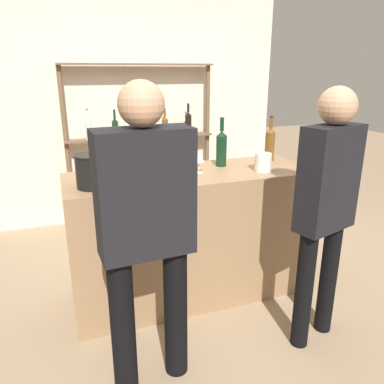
{
  "coord_description": "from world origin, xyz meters",
  "views": [
    {
      "loc": [
        -0.92,
        -2.54,
        1.75
      ],
      "look_at": [
        0.0,
        0.0,
        0.86
      ],
      "focal_mm": 35.0,
      "sensor_mm": 36.0,
      "label": 1
    }
  ],
  "objects_px": {
    "ice_bucket": "(93,171)",
    "counter_bottle_1": "(221,147)",
    "wine_glass": "(199,158)",
    "customer_right": "(326,200)",
    "counter_bottle_2": "(124,162)",
    "cork_jar": "(263,162)",
    "counter_bottle_0": "(270,143)",
    "customer_left": "(146,223)"
  },
  "relations": [
    {
      "from": "wine_glass",
      "to": "ice_bucket",
      "type": "height_order",
      "value": "ice_bucket"
    },
    {
      "from": "customer_left",
      "to": "counter_bottle_2",
      "type": "bearing_deg",
      "value": -5.62
    },
    {
      "from": "wine_glass",
      "to": "customer_right",
      "type": "xyz_separation_m",
      "value": [
        0.54,
        -0.77,
        -0.14
      ]
    },
    {
      "from": "customer_right",
      "to": "customer_left",
      "type": "xyz_separation_m",
      "value": [
        -1.12,
        0.02,
        0.0
      ]
    },
    {
      "from": "counter_bottle_2",
      "to": "wine_glass",
      "type": "distance_m",
      "value": 0.55
    },
    {
      "from": "counter_bottle_0",
      "to": "wine_glass",
      "type": "height_order",
      "value": "counter_bottle_0"
    },
    {
      "from": "counter_bottle_2",
      "to": "ice_bucket",
      "type": "relative_size",
      "value": 1.34
    },
    {
      "from": "counter_bottle_2",
      "to": "counter_bottle_1",
      "type": "bearing_deg",
      "value": 7.52
    },
    {
      "from": "cork_jar",
      "to": "ice_bucket",
      "type": "bearing_deg",
      "value": 179.42
    },
    {
      "from": "counter_bottle_2",
      "to": "customer_right",
      "type": "distance_m",
      "value": 1.36
    },
    {
      "from": "counter_bottle_0",
      "to": "customer_right",
      "type": "relative_size",
      "value": 0.22
    },
    {
      "from": "cork_jar",
      "to": "wine_glass",
      "type": "bearing_deg",
      "value": 166.83
    },
    {
      "from": "counter_bottle_2",
      "to": "ice_bucket",
      "type": "distance_m",
      "value": 0.26
    },
    {
      "from": "counter_bottle_2",
      "to": "customer_left",
      "type": "height_order",
      "value": "customer_left"
    },
    {
      "from": "counter_bottle_2",
      "to": "cork_jar",
      "type": "distance_m",
      "value": 1.04
    },
    {
      "from": "counter_bottle_0",
      "to": "counter_bottle_2",
      "type": "height_order",
      "value": "counter_bottle_0"
    },
    {
      "from": "counter_bottle_0",
      "to": "cork_jar",
      "type": "xyz_separation_m",
      "value": [
        -0.23,
        -0.3,
        -0.08
      ]
    },
    {
      "from": "wine_glass",
      "to": "customer_left",
      "type": "bearing_deg",
      "value": -127.5
    },
    {
      "from": "counter_bottle_0",
      "to": "counter_bottle_1",
      "type": "relative_size",
      "value": 0.97
    },
    {
      "from": "ice_bucket",
      "to": "customer_right",
      "type": "xyz_separation_m",
      "value": [
        1.31,
        -0.67,
        -0.13
      ]
    },
    {
      "from": "cork_jar",
      "to": "customer_right",
      "type": "bearing_deg",
      "value": -84.48
    },
    {
      "from": "cork_jar",
      "to": "customer_left",
      "type": "bearing_deg",
      "value": -148.59
    },
    {
      "from": "counter_bottle_0",
      "to": "ice_bucket",
      "type": "relative_size",
      "value": 1.58
    },
    {
      "from": "counter_bottle_1",
      "to": "counter_bottle_2",
      "type": "relative_size",
      "value": 1.22
    },
    {
      "from": "counter_bottle_2",
      "to": "wine_glass",
      "type": "relative_size",
      "value": 2.12
    },
    {
      "from": "wine_glass",
      "to": "customer_right",
      "type": "bearing_deg",
      "value": -55.03
    },
    {
      "from": "counter_bottle_0",
      "to": "counter_bottle_2",
      "type": "relative_size",
      "value": 1.19
    },
    {
      "from": "customer_right",
      "to": "ice_bucket",
      "type": "bearing_deg",
      "value": 46.59
    },
    {
      "from": "customer_right",
      "to": "customer_left",
      "type": "bearing_deg",
      "value": 73.01
    },
    {
      "from": "ice_bucket",
      "to": "counter_bottle_1",
      "type": "bearing_deg",
      "value": 13.26
    },
    {
      "from": "counter_bottle_0",
      "to": "counter_bottle_2",
      "type": "bearing_deg",
      "value": -173.26
    },
    {
      "from": "counter_bottle_0",
      "to": "wine_glass",
      "type": "relative_size",
      "value": 2.52
    },
    {
      "from": "cork_jar",
      "to": "counter_bottle_0",
      "type": "bearing_deg",
      "value": 51.65
    },
    {
      "from": "customer_left",
      "to": "wine_glass",
      "type": "bearing_deg",
      "value": -40.8
    },
    {
      "from": "counter_bottle_0",
      "to": "cork_jar",
      "type": "bearing_deg",
      "value": -128.35
    },
    {
      "from": "ice_bucket",
      "to": "customer_left",
      "type": "height_order",
      "value": "customer_left"
    },
    {
      "from": "counter_bottle_1",
      "to": "cork_jar",
      "type": "xyz_separation_m",
      "value": [
        0.23,
        -0.25,
        -0.08
      ]
    },
    {
      "from": "wine_glass",
      "to": "customer_left",
      "type": "height_order",
      "value": "customer_left"
    },
    {
      "from": "counter_bottle_1",
      "to": "wine_glass",
      "type": "bearing_deg",
      "value": -150.14
    },
    {
      "from": "ice_bucket",
      "to": "customer_left",
      "type": "distance_m",
      "value": 0.7
    },
    {
      "from": "counter_bottle_0",
      "to": "counter_bottle_2",
      "type": "xyz_separation_m",
      "value": [
        -1.26,
        -0.15,
        -0.02
      ]
    },
    {
      "from": "counter_bottle_1",
      "to": "wine_glass",
      "type": "distance_m",
      "value": 0.28
    }
  ]
}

